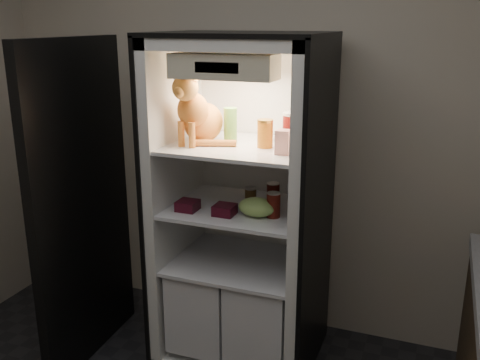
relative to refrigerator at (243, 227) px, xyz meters
The scene contains 16 objects.
room_shell 1.61m from the refrigerator, 90.00° to the right, with size 3.60×3.60×3.60m.
refrigerator is the anchor object (origin of this frame).
fridge_door 0.92m from the refrigerator, 158.19° to the right, with size 0.10×0.87×1.85m.
tabby_cat 0.70m from the refrigerator, 156.54° to the right, with size 0.34×0.40×0.41m.
parmesan_shaker 0.60m from the refrigerator, 156.47° to the right, with size 0.07×0.07×0.19m.
mayo_tub 0.57m from the refrigerator, 35.21° to the left, with size 0.09×0.09×0.12m.
salsa_jar 0.60m from the refrigerator, 26.25° to the right, with size 0.08×0.08×0.15m.
pepper_jar 0.65m from the refrigerator, ahead, with size 0.11×0.11×0.18m.
cream_carton 0.65m from the refrigerator, 32.66° to the right, with size 0.07×0.07×0.12m, color white.
soda_can_a 0.27m from the refrigerator, ahead, with size 0.07×0.07×0.13m.
soda_can_b 0.37m from the refrigerator, ahead, with size 0.06×0.06×0.11m.
soda_can_c 0.35m from the refrigerator, 34.76° to the right, with size 0.07×0.07×0.13m.
condiment_jar 0.20m from the refrigerator, 29.20° to the left, with size 0.07×0.07×0.09m.
grape_bag 0.30m from the refrigerator, 51.27° to the right, with size 0.20×0.15×0.10m, color #83B353.
berry_box_left 0.37m from the refrigerator, 137.28° to the right, with size 0.11×0.11×0.05m, color #4D0C1F.
berry_box_right 0.28m from the refrigerator, 97.04° to the right, with size 0.11×0.11×0.05m, color #4D0C1F.
Camera 1 is at (1.00, -1.29, 1.93)m, focal length 40.00 mm.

